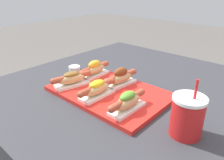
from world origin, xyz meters
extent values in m
cube|color=#333338|center=(0.00, 0.00, 0.37)|extent=(1.08, 1.16, 0.73)
cube|color=red|center=(0.00, -0.13, 0.74)|extent=(0.48, 0.33, 0.02)
cube|color=white|center=(-0.15, -0.20, 0.75)|extent=(0.09, 0.16, 0.01)
ellipsoid|color=tan|center=(-0.15, -0.20, 0.78)|extent=(0.08, 0.14, 0.04)
cylinder|color=#AD472D|center=(-0.15, -0.20, 0.79)|extent=(0.06, 0.17, 0.03)
sphere|color=#AD472D|center=(-0.17, -0.28, 0.79)|extent=(0.03, 0.03, 0.03)
sphere|color=#AD472D|center=(-0.13, -0.12, 0.79)|extent=(0.03, 0.03, 0.03)
ellipsoid|color=brown|center=(-0.15, -0.20, 0.80)|extent=(0.06, 0.08, 0.02)
cube|color=white|center=(0.00, -0.20, 0.75)|extent=(0.06, 0.15, 0.01)
ellipsoid|color=tan|center=(0.00, -0.20, 0.78)|extent=(0.05, 0.13, 0.04)
cylinder|color=#AD472D|center=(0.00, -0.20, 0.79)|extent=(0.03, 0.17, 0.03)
sphere|color=#AD472D|center=(0.00, -0.28, 0.79)|extent=(0.03, 0.03, 0.03)
sphere|color=#AD472D|center=(0.01, -0.12, 0.79)|extent=(0.03, 0.03, 0.03)
ellipsoid|color=yellow|center=(0.00, -0.20, 0.80)|extent=(0.04, 0.07, 0.03)
cube|color=white|center=(0.15, -0.20, 0.75)|extent=(0.06, 0.15, 0.01)
ellipsoid|color=tan|center=(0.15, -0.20, 0.78)|extent=(0.05, 0.13, 0.04)
cylinder|color=#AD472D|center=(0.15, -0.20, 0.79)|extent=(0.03, 0.17, 0.03)
sphere|color=#AD472D|center=(0.15, -0.28, 0.79)|extent=(0.03, 0.03, 0.03)
sphere|color=#AD472D|center=(0.15, -0.12, 0.79)|extent=(0.03, 0.03, 0.03)
ellipsoid|color=#5B992D|center=(0.15, -0.20, 0.81)|extent=(0.04, 0.07, 0.03)
cube|color=white|center=(-0.16, -0.06, 0.75)|extent=(0.06, 0.15, 0.01)
ellipsoid|color=tan|center=(-0.16, -0.06, 0.78)|extent=(0.05, 0.13, 0.04)
cylinder|color=#AD472D|center=(-0.16, -0.06, 0.79)|extent=(0.03, 0.17, 0.03)
sphere|color=#AD472D|center=(-0.16, -0.14, 0.79)|extent=(0.03, 0.03, 0.03)
sphere|color=#AD472D|center=(-0.16, 0.03, 0.79)|extent=(0.03, 0.03, 0.03)
ellipsoid|color=gold|center=(-0.16, -0.06, 0.81)|extent=(0.04, 0.07, 0.04)
cube|color=white|center=(0.00, -0.05, 0.75)|extent=(0.08, 0.16, 0.01)
ellipsoid|color=tan|center=(0.00, -0.05, 0.78)|extent=(0.06, 0.14, 0.04)
cylinder|color=#AD472D|center=(0.00, -0.05, 0.79)|extent=(0.05, 0.17, 0.03)
sphere|color=#AD472D|center=(-0.01, -0.14, 0.79)|extent=(0.03, 0.03, 0.03)
sphere|color=#AD472D|center=(0.01, 0.03, 0.79)|extent=(0.03, 0.03, 0.03)
ellipsoid|color=brown|center=(0.00, -0.05, 0.81)|extent=(0.05, 0.08, 0.04)
cylinder|color=white|center=(-0.33, -0.05, 0.74)|extent=(0.06, 0.06, 0.02)
cylinder|color=yellow|center=(-0.33, -0.05, 0.75)|extent=(0.05, 0.05, 0.01)
cylinder|color=red|center=(0.36, -0.17, 0.79)|extent=(0.10, 0.10, 0.12)
cylinder|color=white|center=(0.36, -0.17, 0.86)|extent=(0.10, 0.10, 0.01)
cylinder|color=red|center=(0.37, -0.17, 0.89)|extent=(0.01, 0.01, 0.06)
camera|label=1|loc=(0.56, -0.73, 1.17)|focal=35.00mm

